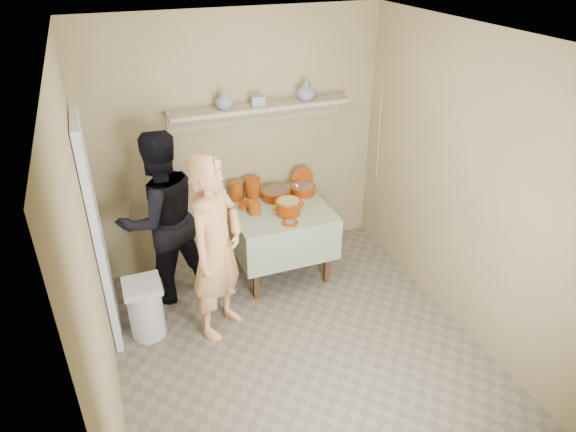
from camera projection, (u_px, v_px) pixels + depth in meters
name	position (u px, v px, depth m)	size (l,w,h in m)	color
ground	(303.00, 355.00, 4.41)	(3.50, 3.50, 0.00)	#746A5B
tile_panel	(98.00, 234.00, 4.24)	(0.06, 0.70, 2.00)	silver
plate_stack_a	(236.00, 191.00, 5.26)	(0.14, 0.14, 0.19)	#802D07
plate_stack_b	(253.00, 188.00, 5.32)	(0.17, 0.17, 0.20)	#802D07
bowl_stack	(255.00, 208.00, 5.00)	(0.13, 0.13, 0.13)	#802D07
empty_bowl	(246.00, 206.00, 5.13)	(0.16, 0.16, 0.05)	#802D07
propped_lid	(303.00, 178.00, 5.47)	(0.24, 0.24, 0.02)	#802D07
vase_right	(306.00, 90.00, 5.05)	(0.19, 0.19, 0.20)	navy
vase_left	(224.00, 100.00, 4.80)	(0.17, 0.17, 0.18)	navy
ceramic_box	(258.00, 101.00, 4.91)	(0.13, 0.09, 0.09)	navy
person_cook	(216.00, 249.00, 4.32)	(0.62, 0.40, 1.69)	#E8A164
person_helper	(161.00, 218.00, 4.76)	(0.83, 0.65, 1.71)	black
room_shell	(306.00, 186.00, 3.63)	(3.04, 3.54, 2.62)	#9D8F60
serving_table	(279.00, 217.00, 5.22)	(0.97, 0.97, 0.76)	#4C2D16
cazuela_meat_a	(275.00, 193.00, 5.29)	(0.30, 0.30, 0.10)	#681F03
cazuela_meat_b	(303.00, 189.00, 5.39)	(0.28, 0.28, 0.10)	#681F03
ladle	(297.00, 186.00, 5.33)	(0.08, 0.26, 0.19)	silver
cazuela_rice	(288.00, 206.00, 5.00)	(0.33, 0.25, 0.14)	#681F03
front_plate	(290.00, 222.00, 4.86)	(0.16, 0.16, 0.03)	#802D07
wall_shelf	(260.00, 108.00, 5.00)	(1.80, 0.25, 0.21)	tan
trash_bin	(146.00, 309.00, 4.51)	(0.32, 0.32, 0.56)	silver
electrical_cord	(379.00, 139.00, 5.47)	(0.01, 0.05, 0.90)	silver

